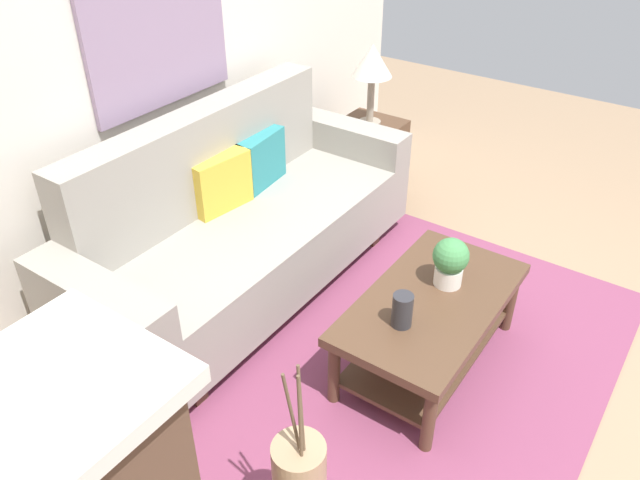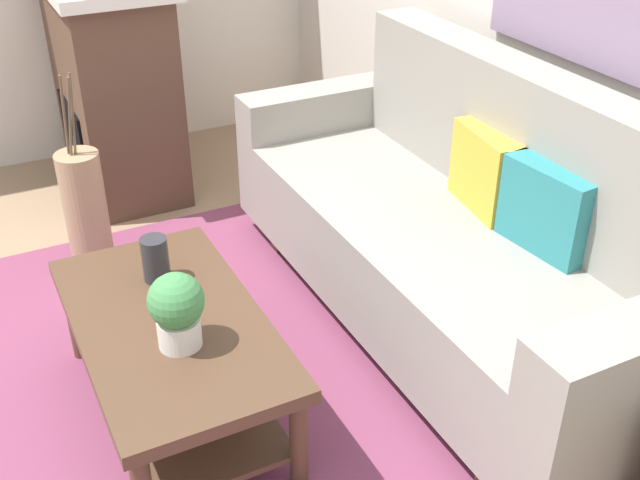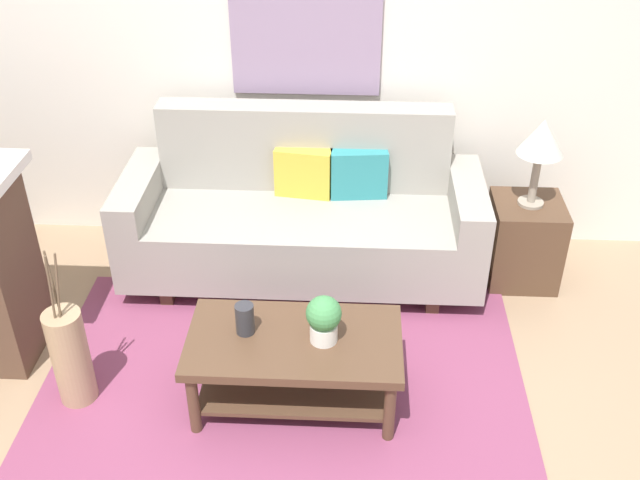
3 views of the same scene
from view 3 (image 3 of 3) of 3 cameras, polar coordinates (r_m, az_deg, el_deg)
ground_plane at (r=3.86m, az=-3.55°, el=-16.34°), size 8.86×8.86×0.00m
wall_back at (r=4.90m, az=-1.43°, el=14.38°), size 4.86×0.10×2.70m
area_rug at (r=4.19m, az=-2.83°, el=-11.09°), size 2.65×1.91×0.01m
couch at (r=4.80m, az=-1.34°, el=1.84°), size 2.26×0.84×1.08m
throw_pillow_mustard at (r=4.79m, az=-1.27°, el=5.17°), size 0.37×0.17×0.32m
throw_pillow_teal at (r=4.78m, az=2.98°, el=5.06°), size 0.37×0.16×0.32m
coffee_table at (r=3.91m, az=-1.95°, el=-8.77°), size 1.10×0.60×0.43m
tabletop_vase at (r=3.84m, az=-5.75°, el=-6.00°), size 0.10×0.10×0.17m
potted_plant_tabletop at (r=3.73m, az=0.29°, el=-5.98°), size 0.18×0.18×0.26m
side_table at (r=5.00m, az=15.26°, el=-0.09°), size 0.44×0.44×0.56m
table_lamp at (r=4.67m, az=16.54°, el=7.26°), size 0.28×0.28×0.57m
floor_vase at (r=4.15m, az=-18.46°, el=-8.50°), size 0.20×0.20×0.57m
floor_vase_branch_a at (r=3.86m, az=-19.39°, el=-3.31°), size 0.04×0.05×0.36m
floor_vase_branch_b at (r=3.88m, az=-19.72°, el=-3.14°), size 0.04×0.05×0.36m
floor_vase_branch_c at (r=3.86m, az=-19.89°, el=-3.44°), size 0.03×0.03×0.36m
framed_painting at (r=4.78m, az=-1.11°, el=16.24°), size 0.94×0.03×0.92m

